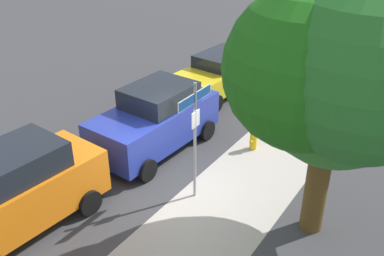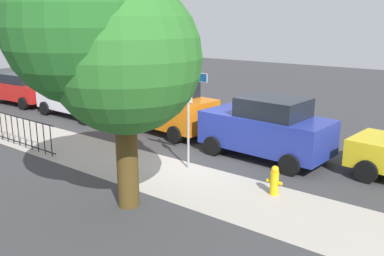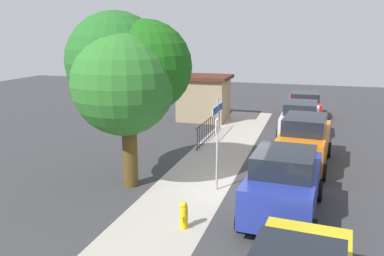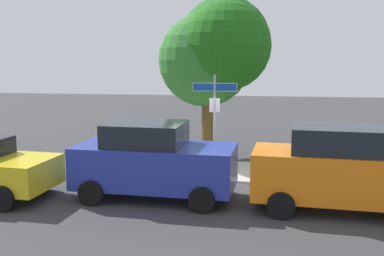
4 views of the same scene
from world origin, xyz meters
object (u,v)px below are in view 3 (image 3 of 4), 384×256
object	(u,v)px
shade_tree	(127,71)
car_red	(304,105)
car_white	(300,119)
utility_shed	(204,97)
fire_hydrant	(184,215)
car_blue	(284,183)
street_sign	(217,128)
car_orange	(304,141)

from	to	relation	value
shade_tree	car_red	xyz separation A→B (m)	(13.21, -5.47, -3.08)
car_white	utility_shed	world-z (taller)	utility_shed
fire_hydrant	car_blue	bearing A→B (deg)	-57.48
car_blue	shade_tree	bearing A→B (deg)	80.70
shade_tree	car_white	world-z (taller)	shade_tree
street_sign	car_blue	distance (m)	2.92
car_blue	utility_shed	xyz separation A→B (m)	(12.11, 5.70, 0.37)
street_sign	utility_shed	size ratio (longest dim) A/B	1.01
car_blue	car_orange	world-z (taller)	car_orange
car_blue	fire_hydrant	world-z (taller)	car_blue
street_sign	shade_tree	bearing A→B (deg)	93.33
street_sign	utility_shed	xyz separation A→B (m)	(10.74, 3.40, -0.79)
car_white	fire_hydrant	world-z (taller)	car_white
shade_tree	utility_shed	xyz separation A→B (m)	(10.92, 0.32, -2.56)
street_sign	car_orange	world-z (taller)	street_sign
shade_tree	car_red	bearing A→B (deg)	-22.51
shade_tree	car_white	distance (m)	10.45
car_orange	fire_hydrant	distance (m)	7.05
car_red	utility_shed	world-z (taller)	utility_shed
street_sign	fire_hydrant	size ratio (longest dim) A/B	4.05
car_orange	car_red	size ratio (longest dim) A/B	1.12
car_blue	car_red	xyz separation A→B (m)	(14.40, -0.09, -0.16)
car_blue	car_white	distance (m)	9.60
utility_shed	fire_hydrant	xyz separation A→B (m)	(-13.71, -3.20, -0.98)
car_blue	car_red	world-z (taller)	car_blue
shade_tree	utility_shed	distance (m)	11.22
car_orange	fire_hydrant	size ratio (longest dim) A/B	5.94
car_red	utility_shed	bearing A→B (deg)	108.58
street_sign	shade_tree	size ratio (longest dim) A/B	0.53
shade_tree	car_orange	distance (m)	7.41
car_white	car_red	xyz separation A→B (m)	(4.80, -0.03, -0.08)
car_white	utility_shed	distance (m)	6.30
fire_hydrant	street_sign	bearing A→B (deg)	-3.83
shade_tree	utility_shed	world-z (taller)	shade_tree
car_blue	car_white	size ratio (longest dim) A/B	0.96
car_white	car_red	bearing A→B (deg)	0.71
car_orange	utility_shed	bearing A→B (deg)	44.31
street_sign	car_red	distance (m)	13.31
fire_hydrant	car_white	bearing A→B (deg)	-12.88
street_sign	car_orange	bearing A→B (deg)	-38.37
shade_tree	utility_shed	size ratio (longest dim) A/B	1.89
street_sign	car_white	bearing A→B (deg)	-16.01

